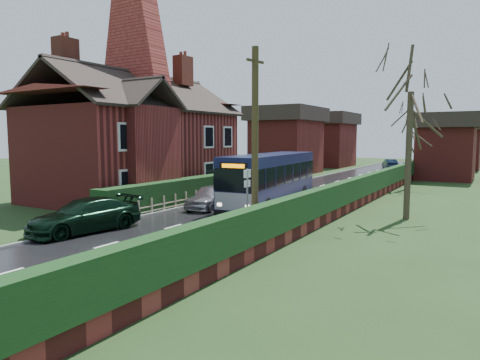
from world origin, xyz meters
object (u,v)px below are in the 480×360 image
Objects in this scene: brick_house at (138,134)px; bus at (270,179)px; car_green at (85,215)px; bus_stop_sign at (247,192)px; telegraph_pole at (255,146)px; car_silver at (211,197)px.

brick_house reaches higher than bus.
car_green is 7.33m from bus_stop_sign.
brick_house reaches higher than bus_stop_sign.
telegraph_pole is at bearing -40.16° from bus_stop_sign.
brick_house is at bearing 156.66° from bus_stop_sign.
car_green is at bearing -57.66° from brick_house.
telegraph_pole is at bearing -51.30° from car_silver.
car_green is at bearing -155.57° from telegraph_pole.
brick_house is 2.88× the size of car_green.
bus_stop_sign reaches higher than car_green.
bus is at bearing 46.84° from car_silver.
car_green is at bearing -105.98° from car_silver.
bus is 2.07× the size of car_green.
brick_house is at bearing -174.99° from bus.
bus reaches higher than bus_stop_sign.
bus_stop_sign is (12.73, -6.77, -2.47)m from brick_house.
telegraph_pole is (13.53, -7.57, -0.53)m from brick_house.
brick_house is 1.39× the size of bus.
bus is 1.38× the size of telegraph_pole.
brick_house reaches higher than telegraph_pole.
bus is 11.80m from car_green.
brick_house is 10.09m from bus.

